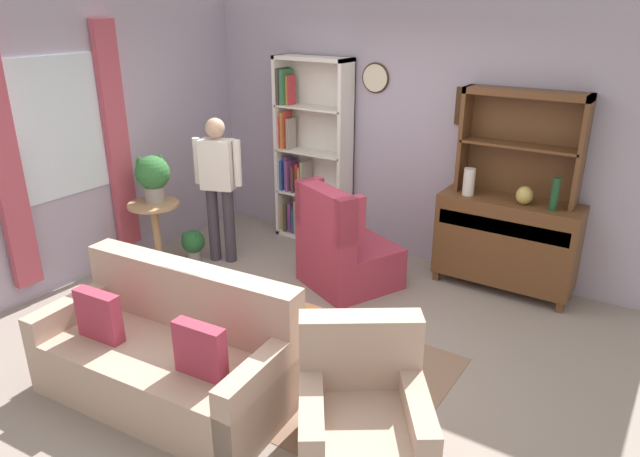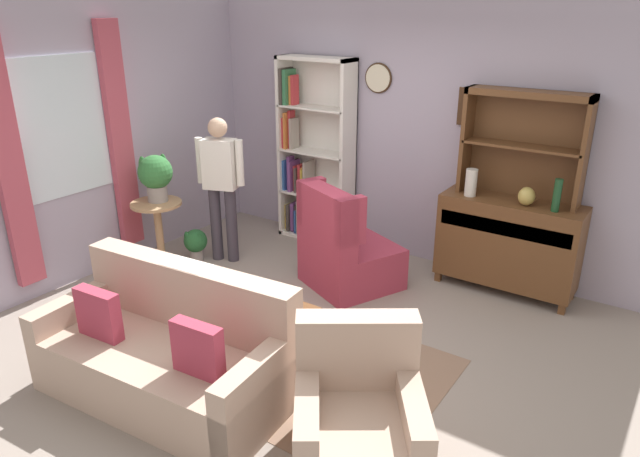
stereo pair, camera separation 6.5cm
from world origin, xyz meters
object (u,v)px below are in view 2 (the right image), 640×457
(vase_round, at_px, (527,196))
(armchair_floral, at_px, (358,424))
(potted_plant_small, at_px, (195,243))
(coffee_table, at_px, (262,314))
(couch_floral, at_px, (168,354))
(person_reading, at_px, (221,180))
(sideboard, at_px, (508,241))
(potted_plant_large, at_px, (155,175))
(bookshelf, at_px, (311,158))
(plant_stand, at_px, (159,227))
(bottle_wine, at_px, (557,195))
(book_stack, at_px, (266,298))
(vase_tall, at_px, (471,183))
(sideboard_hutch, at_px, (526,130))
(wingback_chair, at_px, (344,251))

(vase_round, distance_m, armchair_floral, 2.81)
(potted_plant_small, bearing_deg, coffee_table, -29.24)
(couch_floral, height_order, person_reading, person_reading)
(sideboard, xyz_separation_m, potted_plant_large, (-3.21, -1.46, 0.49))
(bookshelf, bearing_deg, plant_stand, -117.53)
(plant_stand, distance_m, potted_plant_small, 0.44)
(potted_plant_large, distance_m, person_reading, 0.66)
(bottle_wine, bearing_deg, couch_floral, -123.25)
(couch_floral, xyz_separation_m, person_reading, (-1.27, 1.94, 0.59))
(book_stack, bearing_deg, potted_plant_large, 161.96)
(couch_floral, distance_m, book_stack, 0.88)
(person_reading, bearing_deg, potted_plant_small, -142.39)
(armchair_floral, distance_m, coffee_table, 1.38)
(bookshelf, bearing_deg, vase_tall, -4.79)
(sideboard_hutch, bearing_deg, vase_round, -53.52)
(bottle_wine, height_order, wingback_chair, bottle_wine)
(vase_tall, distance_m, coffee_table, 2.37)
(sideboard_hutch, height_order, vase_tall, sideboard_hutch)
(bottle_wine, bearing_deg, plant_stand, -158.36)
(sideboard_hutch, distance_m, wingback_chair, 2.00)
(sideboard, height_order, sideboard_hutch, sideboard_hutch)
(vase_tall, xyz_separation_m, person_reading, (-2.36, -0.92, -0.14))
(person_reading, distance_m, book_stack, 1.89)
(vase_tall, bearing_deg, plant_stand, -152.97)
(bookshelf, distance_m, plant_stand, 1.87)
(wingback_chair, bearing_deg, book_stack, -87.37)
(bottle_wine, relative_size, person_reading, 0.19)
(armchair_floral, relative_size, plant_stand, 1.48)
(bottle_wine, bearing_deg, potted_plant_small, -161.92)
(potted_plant_small, relative_size, book_stack, 2.34)
(book_stack, bearing_deg, plant_stand, 163.08)
(bookshelf, distance_m, person_reading, 1.15)
(bookshelf, relative_size, potted_plant_large, 4.34)
(plant_stand, bearing_deg, sideboard_hutch, 26.90)
(plant_stand, distance_m, potted_plant_large, 0.56)
(vase_round, bearing_deg, wingback_chair, -152.58)
(wingback_chair, xyz_separation_m, plant_stand, (-1.86, -0.69, 0.06))
(vase_round, bearing_deg, vase_tall, -178.51)
(plant_stand, bearing_deg, armchair_floral, -21.80)
(sideboard_hutch, xyz_separation_m, potted_plant_large, (-3.21, -1.57, -0.56))
(bottle_wine, distance_m, book_stack, 2.68)
(plant_stand, bearing_deg, wingback_chair, 20.23)
(sideboard, xyz_separation_m, sideboard_hutch, (0.00, 0.11, 1.05))
(couch_floral, height_order, wingback_chair, wingback_chair)
(person_reading, bearing_deg, sideboard_hutch, 21.99)
(couch_floral, distance_m, potted_plant_small, 2.32)
(sideboard, relative_size, person_reading, 0.83)
(vase_tall, bearing_deg, potted_plant_large, -153.91)
(armchair_floral, bearing_deg, vase_round, 87.11)
(sideboard, height_order, vase_tall, vase_tall)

